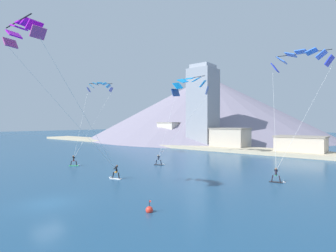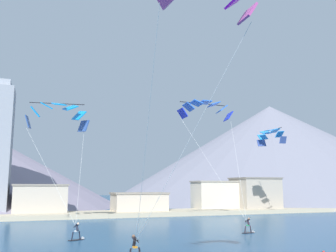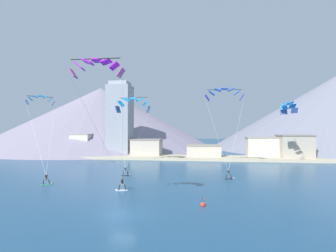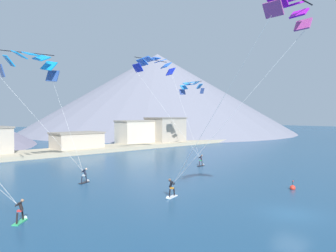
{
  "view_description": "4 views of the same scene",
  "coord_description": "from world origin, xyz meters",
  "views": [
    {
      "loc": [
        21.48,
        -10.62,
        6.77
      ],
      "look_at": [
        1.25,
        14.3,
        6.37
      ],
      "focal_mm": 28.0,
      "sensor_mm": 36.0,
      "label": 1
    },
    {
      "loc": [
        -10.19,
        -16.76,
        5.08
      ],
      "look_at": [
        0.86,
        14.04,
        10.36
      ],
      "focal_mm": 40.0,
      "sensor_mm": 36.0,
      "label": 2
    },
    {
      "loc": [
        7.9,
        -25.48,
        8.58
      ],
      "look_at": [
        2.15,
        18.38,
        9.03
      ],
      "focal_mm": 28.0,
      "sensor_mm": 36.0,
      "label": 3
    },
    {
      "loc": [
        -23.42,
        -11.75,
        7.51
      ],
      "look_at": [
        2.77,
        16.72,
        6.19
      ],
      "focal_mm": 35.0,
      "sensor_mm": 36.0,
      "label": 4
    }
  ],
  "objects": [
    {
      "name": "kitesurfer_near_lead",
      "position": [
        -3.35,
        9.75,
        0.53
      ],
      "size": [
        1.78,
        0.87,
        1.76
      ],
      "color": "white",
      "rests_on": "ground"
    },
    {
      "name": "parafoil_kite_mid_center",
      "position": [
        -7.62,
        32.06,
        14.27
      ],
      "size": [
        7.96,
        12.96,
        14.42
      ],
      "color": "#2D4E93"
    },
    {
      "name": "race_marker_buoy",
      "position": [
        7.95,
        3.8,
        0.16
      ],
      "size": [
        0.56,
        0.56,
        1.02
      ],
      "color": "red",
      "rests_on": "ground"
    },
    {
      "name": "shore_building_quay_west",
      "position": [
        8.34,
        50.53,
        2.0
      ],
      "size": [
        9.91,
        6.15,
        3.97
      ],
      "color": "beige",
      "rests_on": "ground"
    },
    {
      "name": "mountain_peak_central_summit",
      "position": [
        69.57,
        96.09,
        16.92
      ],
      "size": [
        114.4,
        114.4,
        33.83
      ],
      "color": "slate",
      "rests_on": "ground"
    },
    {
      "name": "kitesurfer_mid_center",
      "position": [
        -5.81,
        20.9,
        0.54
      ],
      "size": [
        1.74,
        1.1,
        1.76
      ],
      "color": "black",
      "rests_on": "ground"
    },
    {
      "name": "parafoil_kite_distant_high_outer",
      "position": [
        26.8,
        35.53,
        13.48
      ],
      "size": [
        2.43,
        5.72,
        2.7
      ],
      "color": "#3B5095"
    },
    {
      "name": "kitesurfer_near_trail",
      "position": [
        12.56,
        20.08,
        0.52
      ],
      "size": [
        1.78,
        0.74,
        1.76
      ],
      "color": "black",
      "rests_on": "ground"
    },
    {
      "name": "kitesurfer_far_left",
      "position": [
        -15.6,
        11.95,
        0.51
      ],
      "size": [
        1.51,
        1.51,
        1.74
      ],
      "color": "#33B266",
      "rests_on": "ground"
    },
    {
      "name": "shoreline_strip",
      "position": [
        0.0,
        48.84,
        0.35
      ],
      "size": [
        180.0,
        10.0,
        0.7
      ],
      "primitive_type": "cube",
      "color": "#BCAD8E",
      "rests_on": "ground"
    },
    {
      "name": "shore_building_harbour_front",
      "position": [
        25.13,
        52.74,
        3.09
      ],
      "size": [
        9.32,
        5.59,
        6.17
      ],
      "color": "beige",
      "rests_on": "ground"
    },
    {
      "name": "parafoil_kite_near_lead",
      "position": [
        -2.4,
        -0.82,
        14.64
      ],
      "size": [
        5.49,
        11.32,
        14.09
      ],
      "color": "#AC428D"
    },
    {
      "name": "shore_building_old_town",
      "position": [
        33.2,
        50.79,
        3.44
      ],
      "size": [
        8.76,
        7.25,
        6.86
      ],
      "color": "#A89E8E",
      "rests_on": "ground"
    },
    {
      "name": "ground_plane",
      "position": [
        0.0,
        0.0,
        0.0
      ],
      "size": [
        400.0,
        400.0,
        0.0
      ],
      "primitive_type": "plane",
      "color": "navy"
    },
    {
      "name": "parafoil_kite_near_trail",
      "position": [
        12.55,
        30.69,
        16.1
      ],
      "size": [
        8.16,
        11.6,
        15.82
      ],
      "color": "#1528C5"
    }
  ]
}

